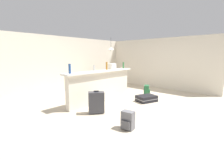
# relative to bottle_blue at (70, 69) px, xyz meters

# --- Properties ---
(ground_plane) EXTENTS (13.00, 13.00, 0.05)m
(ground_plane) POSITION_rel_bottle_blue_xyz_m (2.01, -0.45, -1.30)
(ground_plane) COLOR beige
(wall_back) EXTENTS (6.60, 0.10, 2.50)m
(wall_back) POSITION_rel_bottle_blue_xyz_m (2.01, 2.60, -0.02)
(wall_back) COLOR silver
(wall_back) RESTS_ON ground_plane
(wall_right) EXTENTS (0.10, 6.00, 2.50)m
(wall_right) POSITION_rel_bottle_blue_xyz_m (5.06, -0.15, -0.02)
(wall_right) COLOR silver
(wall_right) RESTS_ON ground_plane
(partition_half_wall) EXTENTS (2.80, 0.20, 1.08)m
(partition_half_wall) POSITION_rel_bottle_blue_xyz_m (1.26, -0.02, -0.73)
(partition_half_wall) COLOR silver
(partition_half_wall) RESTS_ON ground_plane
(bar_countertop) EXTENTS (2.96, 0.40, 0.05)m
(bar_countertop) POSITION_rel_bottle_blue_xyz_m (1.26, -0.02, -0.17)
(bar_countertop) COLOR white
(bar_countertop) RESTS_ON partition_half_wall
(bottle_blue) EXTENTS (0.07, 0.07, 0.29)m
(bottle_blue) POSITION_rel_bottle_blue_xyz_m (0.00, 0.00, 0.00)
(bottle_blue) COLOR #284C89
(bottle_blue) RESTS_ON bar_countertop
(bottle_white) EXTENTS (0.06, 0.06, 0.21)m
(bottle_white) POSITION_rel_bottle_blue_xyz_m (0.88, -0.09, -0.04)
(bottle_white) COLOR silver
(bottle_white) RESTS_ON bar_countertop
(bottle_amber) EXTENTS (0.06, 0.06, 0.29)m
(bottle_amber) POSITION_rel_bottle_blue_xyz_m (1.63, 0.06, 0.00)
(bottle_amber) COLOR #9E661E
(bottle_amber) RESTS_ON bar_countertop
(bottle_green) EXTENTS (0.06, 0.06, 0.26)m
(bottle_green) POSITION_rel_bottle_blue_xyz_m (2.50, -0.04, -0.01)
(bottle_green) COLOR #2D6B38
(bottle_green) RESTS_ON bar_countertop
(grocery_bag) EXTENTS (0.26, 0.18, 0.22)m
(grocery_bag) POSITION_rel_bottle_blue_xyz_m (1.90, 0.02, -0.03)
(grocery_bag) COLOR silver
(grocery_bag) RESTS_ON bar_countertop
(dining_table) EXTENTS (1.10, 0.80, 0.74)m
(dining_table) POSITION_rel_bottle_blue_xyz_m (3.11, 1.21, -0.62)
(dining_table) COLOR #332319
(dining_table) RESTS_ON ground_plane
(dining_chair_near_partition) EXTENTS (0.44, 0.44, 0.93)m
(dining_chair_near_partition) POSITION_rel_bottle_blue_xyz_m (3.05, 0.62, -0.76)
(dining_chair_near_partition) COLOR #4C331E
(dining_chair_near_partition) RESTS_ON ground_plane
(dining_chair_far_side) EXTENTS (0.44, 0.44, 0.93)m
(dining_chair_far_side) POSITION_rel_bottle_blue_xyz_m (3.16, 1.76, -0.76)
(dining_chair_far_side) COLOR #4C331E
(dining_chair_far_side) RESTS_ON ground_plane
(pendant_lamp) EXTENTS (0.34, 0.34, 0.64)m
(pendant_lamp) POSITION_rel_bottle_blue_xyz_m (3.20, 1.29, 0.71)
(pendant_lamp) COLOR black
(suitcase_flat_black) EXTENTS (0.89, 0.70, 0.22)m
(suitcase_flat_black) POSITION_rel_bottle_blue_xyz_m (2.38, -1.21, -1.16)
(suitcase_flat_black) COLOR black
(suitcase_flat_black) RESTS_ON ground_plane
(suitcase_upright_charcoal) EXTENTS (0.50, 0.46, 0.67)m
(suitcase_upright_charcoal) POSITION_rel_bottle_blue_xyz_m (0.34, -0.76, -0.94)
(suitcase_upright_charcoal) COLOR #38383D
(suitcase_upright_charcoal) RESTS_ON ground_plane
(backpack_grey) EXTENTS (0.27, 0.30, 0.42)m
(backpack_grey) POSITION_rel_bottle_blue_xyz_m (0.14, -2.04, -1.07)
(backpack_grey) COLOR slate
(backpack_grey) RESTS_ON ground_plane
(backpack_green) EXTENTS (0.33, 0.32, 0.42)m
(backpack_green) POSITION_rel_bottle_blue_xyz_m (3.21, -0.74, -1.07)
(backpack_green) COLOR #286B3D
(backpack_green) RESTS_ON ground_plane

